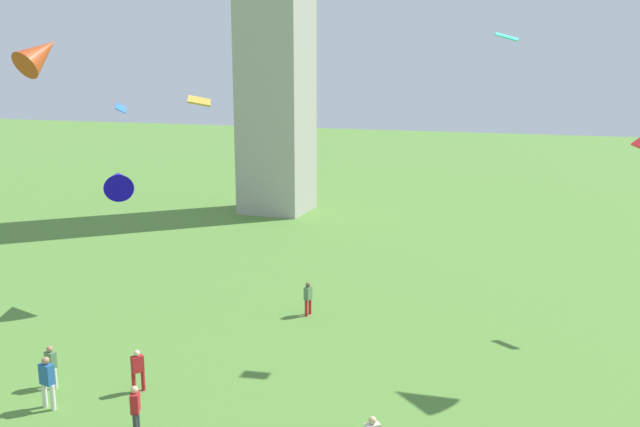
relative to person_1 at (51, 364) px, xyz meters
name	(u,v)px	position (x,y,z in m)	size (l,w,h in m)	color
person_1	(51,364)	(0.00, 0.00, 0.00)	(0.47, 0.33, 1.55)	silver
person_2	(47,379)	(0.97, -1.28, 0.16)	(0.56, 0.36, 1.83)	silver
person_3	(308,297)	(6.07, 9.77, 0.01)	(0.30, 0.48, 1.57)	red
person_4	(135,408)	(4.70, -1.76, 0.05)	(0.40, 0.49, 1.63)	#2D3338
person_5	(138,368)	(3.09, 0.72, 0.00)	(0.42, 0.47, 1.55)	red
kite_flying_2	(118,180)	(-3.17, 8.85, 5.05)	(2.41, 2.59, 1.81)	#1006B6
kite_flying_3	(199,101)	(5.15, 2.04, 9.16)	(1.15, 1.30, 0.36)	gold
kite_flying_5	(507,37)	(14.22, 10.15, 11.43)	(0.89, 0.63, 0.39)	#33E9B8
kite_flying_6	(121,108)	(-7.47, 15.34, 8.05)	(0.90, 1.10, 0.61)	blue
kite_flying_7	(40,53)	(-8.71, 10.61, 11.01)	(2.11, 3.00, 2.55)	#B84118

